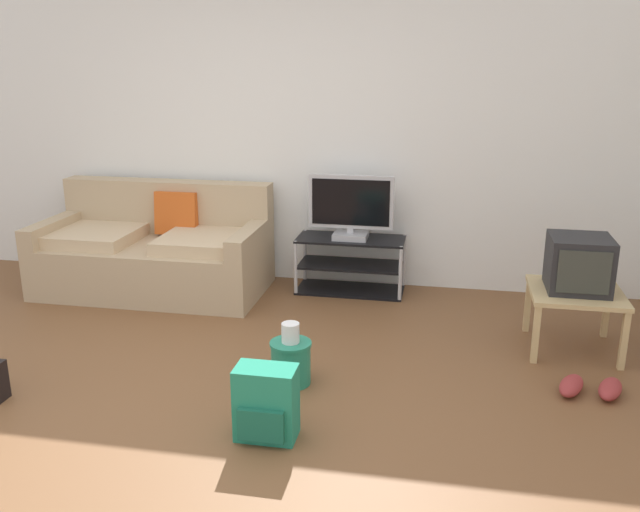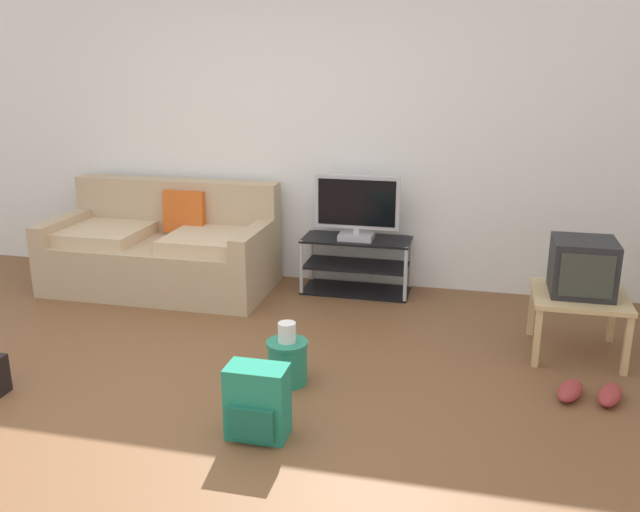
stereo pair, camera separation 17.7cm
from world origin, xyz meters
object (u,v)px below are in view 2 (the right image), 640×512
couch (164,250)px  flat_tv (357,208)px  sneakers_pair (590,393)px  tv_stand (356,265)px  side_table (579,302)px  backpack (257,402)px  crt_tv (583,267)px  cleaning_bucket (287,358)px

couch → flat_tv: 1.67m
flat_tv → sneakers_pair: 2.32m
tv_stand → side_table: tv_stand is taller
side_table → backpack: (-1.71, -1.45, -0.17)m
tv_stand → side_table: (1.63, -0.87, 0.13)m
crt_tv → sneakers_pair: size_ratio=0.91×
tv_stand → crt_tv: (1.63, -0.86, 0.37)m
backpack → cleaning_bucket: bearing=105.5°
side_table → sneakers_pair: side_table is taller
couch → backpack: couch is taller
tv_stand → sneakers_pair: 2.25m
cleaning_bucket → tv_stand: bearing=86.6°
flat_tv → crt_tv: flat_tv is taller
side_table → crt_tv: crt_tv is taller
flat_tv → crt_tv: size_ratio=1.77×
crt_tv → cleaning_bucket: (-1.73, -0.85, -0.44)m
flat_tv → side_table: (1.63, -0.85, -0.35)m
flat_tv → cleaning_bucket: 1.78m
sneakers_pair → crt_tv: bearing=91.3°
tv_stand → side_table: 1.85m
flat_tv → side_table: flat_tv is taller
side_table → crt_tv: size_ratio=1.51×
cleaning_bucket → backpack: bearing=-88.5°
tv_stand → sneakers_pair: bearing=-42.8°
couch → sneakers_pair: bearing=-21.5°
couch → side_table: couch is taller
couch → cleaning_bucket: (1.51, -1.47, -0.16)m
couch → side_table: size_ratio=3.12×
crt_tv → side_table: bearing=-90.0°
cleaning_bucket → sneakers_pair: (1.75, 0.19, -0.11)m
flat_tv → tv_stand: bearing=90.0°
cleaning_bucket → sneakers_pair: size_ratio=0.90×
side_table → backpack: side_table is taller
tv_stand → crt_tv: bearing=-27.8°
crt_tv → backpack: 2.29m
crt_tv → cleaning_bucket: crt_tv is taller
couch → flat_tv: size_ratio=2.67×
flat_tv → side_table: size_ratio=1.17×
tv_stand → crt_tv: 1.88m
tv_stand → flat_tv: bearing=-90.0°
couch → tv_stand: (1.61, 0.24, -0.09)m
side_table → backpack: bearing=-139.8°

